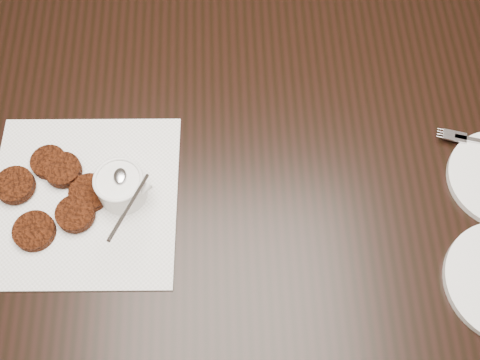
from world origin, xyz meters
TOP-DOWN VIEW (x-y plane):
  - floor at (0.00, 0.00)m, footprint 4.00×4.00m
  - table at (-0.01, 0.08)m, footprint 1.33×0.86m
  - napkin at (-0.23, 0.01)m, footprint 0.32×0.32m
  - sauce_ramekin at (-0.17, 0.01)m, footprint 0.11×0.11m
  - patty_cluster at (-0.28, 0.02)m, footprint 0.30×0.30m

SIDE VIEW (x-z plane):
  - floor at x=0.00m, z-range 0.00..0.00m
  - table at x=-0.01m, z-range 0.00..0.75m
  - napkin at x=-0.23m, z-range 0.75..0.75m
  - patty_cluster at x=-0.28m, z-range 0.75..0.78m
  - sauce_ramekin at x=-0.17m, z-range 0.75..0.87m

